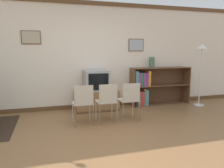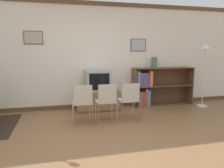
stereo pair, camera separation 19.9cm
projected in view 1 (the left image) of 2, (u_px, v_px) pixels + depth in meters
name	position (u px, v px, depth m)	size (l,w,h in m)	color
ground_plane	(114.00, 144.00, 3.50)	(24.00, 24.00, 0.00)	brown
wall_back	(87.00, 56.00, 5.58)	(8.88, 0.11, 2.70)	silver
tv_console	(96.00, 100.00, 5.47)	(1.07, 0.55, 0.50)	brown
television	(96.00, 80.00, 5.39)	(0.59, 0.54, 0.51)	#9E9E99
folding_chair_left	(83.00, 102.00, 4.33)	(0.40, 0.40, 0.82)	#BCB29E
folding_chair_center	(107.00, 100.00, 4.46)	(0.40, 0.40, 0.82)	#BCB29E
folding_chair_right	(130.00, 99.00, 4.60)	(0.40, 0.40, 0.82)	#BCB29E
bookshelf	(150.00, 87.00, 5.96)	(1.68, 0.36, 1.03)	brown
vase	(152.00, 62.00, 5.90)	(0.15, 0.15, 0.29)	#47664C
standing_lamp	(201.00, 59.00, 5.77)	(0.28, 0.28, 1.65)	silver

